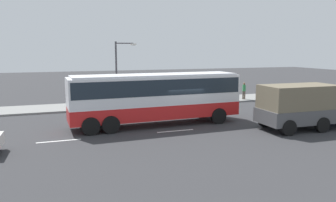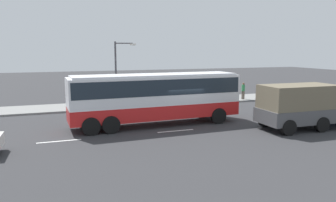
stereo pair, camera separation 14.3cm
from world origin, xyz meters
The scene contains 7 objects.
ground_plane centered at (0.00, 0.00, 0.00)m, with size 120.00×120.00×0.00m, color #333335.
sidewalk_curb centered at (0.00, 8.75, 0.07)m, with size 80.00×4.00×0.15m, color gray.
lane_centreline centered at (-6.57, -1.87, 0.00)m, with size 27.51×0.16×0.01m.
coach_bus centered at (-1.71, 0.17, 2.14)m, with size 11.55×3.01×3.45m.
cargo_truck centered at (7.39, -4.03, 1.54)m, with size 7.23×2.71×2.86m.
pedestrian_near_curb centered at (9.82, 7.59, 1.11)m, with size 0.32×0.32×1.66m.
street_lamp centered at (-2.78, 7.38, 3.46)m, with size 1.85×0.24×5.61m.
Camera 1 is at (-8.21, -20.79, 5.06)m, focal length 35.29 mm.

